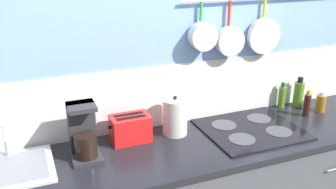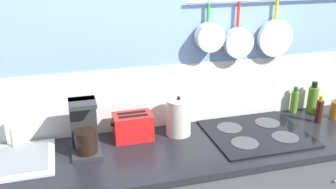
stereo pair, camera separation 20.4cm
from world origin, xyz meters
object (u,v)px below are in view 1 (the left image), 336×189
(coffee_maker, at_px, (84,135))
(bottle_vinegar, at_px, (299,93))
(bottle_dish_soap, at_px, (321,103))
(kettle, at_px, (175,117))
(bottle_olive_oil, at_px, (307,105))
(bottle_cooking_wine, at_px, (282,97))
(toaster, at_px, (130,128))

(coffee_maker, xyz_separation_m, bottle_vinegar, (1.59, 0.14, -0.03))
(coffee_maker, height_order, bottle_dish_soap, coffee_maker)
(kettle, relative_size, bottle_olive_oil, 1.34)
(bottle_cooking_wine, bearing_deg, bottle_vinegar, -10.36)
(bottle_dish_soap, bearing_deg, kettle, 176.48)
(toaster, relative_size, bottle_vinegar, 1.12)
(toaster, xyz_separation_m, kettle, (0.28, -0.01, 0.03))
(toaster, distance_m, bottle_dish_soap, 1.39)
(toaster, distance_m, bottle_vinegar, 1.30)
(kettle, height_order, bottle_cooking_wine, kettle)
(bottle_vinegar, bearing_deg, kettle, -175.82)
(coffee_maker, distance_m, bottle_cooking_wine, 1.47)
(bottle_cooking_wine, bearing_deg, toaster, -175.85)
(bottle_cooking_wine, distance_m, bottle_dish_soap, 0.27)
(bottle_dish_soap, bearing_deg, toaster, 176.67)
(bottle_olive_oil, bearing_deg, coffee_maker, 178.97)
(bottle_cooking_wine, xyz_separation_m, bottle_dish_soap, (0.21, -0.17, -0.02))
(bottle_cooking_wine, relative_size, bottle_olive_oil, 1.01)
(coffee_maker, height_order, kettle, coffee_maker)
(coffee_maker, distance_m, kettle, 0.58)
(kettle, distance_m, bottle_vinegar, 1.02)
(coffee_maker, height_order, bottle_vinegar, coffee_maker)
(bottle_cooking_wine, relative_size, bottle_dish_soap, 1.31)
(bottle_cooking_wine, xyz_separation_m, bottle_vinegar, (0.13, -0.02, 0.01))
(toaster, bearing_deg, kettle, -2.62)
(toaster, xyz_separation_m, bottle_olive_oil, (1.23, -0.11, 0.00))
(coffee_maker, height_order, bottle_cooking_wine, coffee_maker)
(toaster, distance_m, kettle, 0.29)
(bottle_vinegar, bearing_deg, toaster, -177.30)
(toaster, bearing_deg, coffee_maker, -164.41)
(coffee_maker, distance_m, bottle_dish_soap, 1.67)
(bottle_dish_soap, bearing_deg, bottle_cooking_wine, 141.94)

